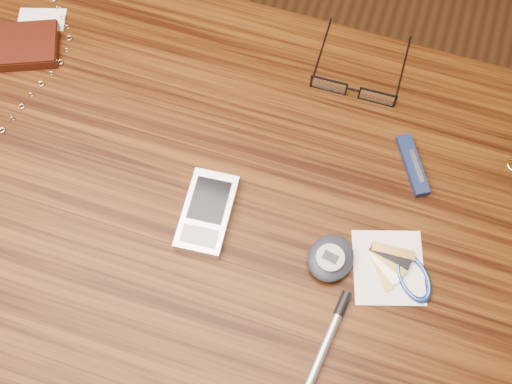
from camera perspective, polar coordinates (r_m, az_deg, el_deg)
ground at (r=1.63m, az=-2.58°, el=-10.95°), size 3.80×3.80×0.00m
desk at (r=1.01m, az=-4.09°, el=-2.58°), size 1.00×0.70×0.75m
wallet_and_card at (r=1.09m, az=-19.73°, el=12.19°), size 0.12×0.15×0.02m
eyeglasses at (r=0.99m, az=8.70°, el=9.18°), size 0.14×0.14×0.03m
pda_phone at (r=0.89m, az=-4.38°, el=-1.80°), size 0.08×0.13×0.02m
pedometer at (r=0.87m, az=6.65°, el=-5.86°), size 0.07×0.08×0.03m
notepad_keys at (r=0.89m, az=12.75°, el=-6.90°), size 0.14×0.13×0.01m
pocket_knife at (r=0.95m, az=13.75°, el=2.34°), size 0.07×0.09×0.01m
silver_pen at (r=0.85m, az=6.43°, el=-12.81°), size 0.03×0.16×0.01m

